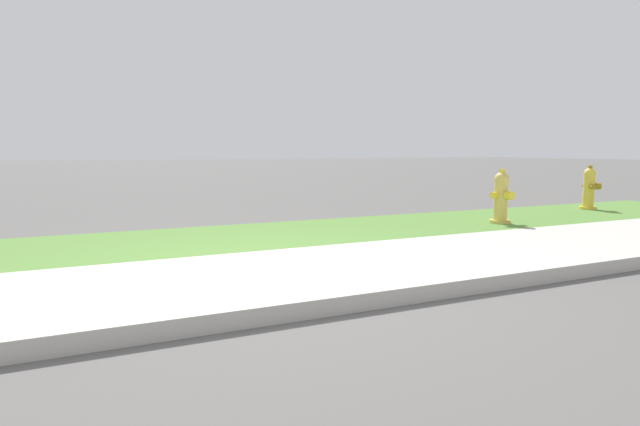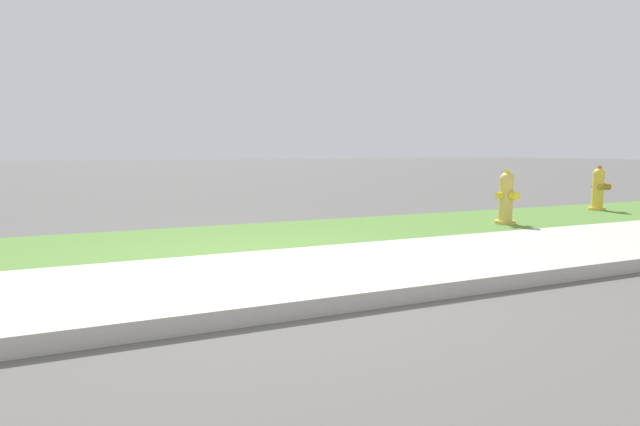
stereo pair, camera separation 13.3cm
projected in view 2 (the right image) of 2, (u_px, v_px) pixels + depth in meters
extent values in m
plane|color=#5B5956|center=(267.00, 275.00, 4.21)|extent=(120.00, 120.00, 0.00)
cube|color=#BCB7AD|center=(267.00, 275.00, 4.21)|extent=(18.00, 1.99, 0.01)
cube|color=#568438|center=(219.00, 237.00, 6.03)|extent=(18.00, 1.99, 0.01)
cube|color=#BCB7AD|center=(316.00, 304.00, 3.22)|extent=(18.00, 0.16, 0.12)
cylinder|color=gold|center=(597.00, 209.00, 8.84)|extent=(0.29, 0.29, 0.05)
cylinder|color=gold|center=(598.00, 191.00, 8.80)|extent=(0.19, 0.19, 0.59)
sphere|color=gold|center=(599.00, 174.00, 8.77)|extent=(0.20, 0.20, 0.20)
cube|color=olive|center=(599.00, 167.00, 8.75)|extent=(0.08, 0.08, 0.06)
cylinder|color=olive|center=(595.00, 186.00, 8.93)|extent=(0.12, 0.12, 0.09)
cylinder|color=olive|center=(602.00, 187.00, 8.66)|extent=(0.12, 0.12, 0.09)
cylinder|color=olive|center=(607.00, 187.00, 8.78)|extent=(0.15, 0.15, 0.12)
cylinder|color=gold|center=(505.00, 222.00, 7.18)|extent=(0.30, 0.30, 0.05)
cylinder|color=gold|center=(506.00, 200.00, 7.14)|extent=(0.19, 0.19, 0.59)
sphere|color=gold|center=(507.00, 179.00, 7.10)|extent=(0.20, 0.20, 0.20)
cube|color=yellow|center=(507.00, 171.00, 7.09)|extent=(0.06, 0.06, 0.06)
cylinder|color=yellow|center=(513.00, 195.00, 7.19)|extent=(0.10, 0.10, 0.09)
cylinder|color=yellow|center=(499.00, 196.00, 7.06)|extent=(0.10, 0.10, 0.09)
cylinder|color=yellow|center=(514.00, 196.00, 7.00)|extent=(0.13, 0.11, 0.12)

